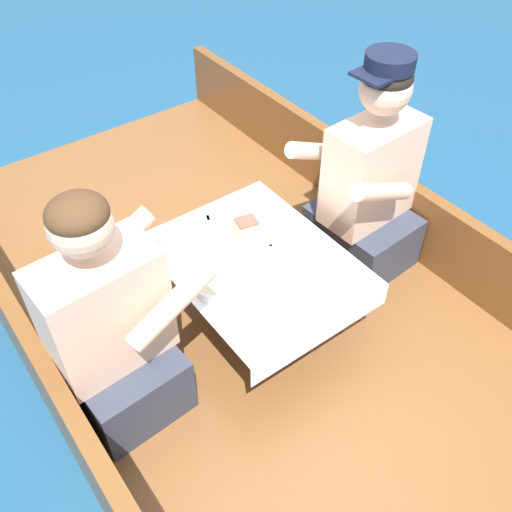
{
  "coord_description": "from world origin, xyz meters",
  "views": [
    {
      "loc": [
        -0.96,
        -1.43,
        2.26
      ],
      "look_at": [
        0.0,
        -0.15,
        0.72
      ],
      "focal_mm": 40.0,
      "sensor_mm": 36.0,
      "label": 1
    }
  ],
  "objects_px": {
    "sandwich": "(246,225)",
    "coffee_cup_starboard": "(254,195)",
    "coffee_cup_port": "(239,311)",
    "person_starboard": "(368,188)",
    "person_port": "(112,331)",
    "tin_can": "(266,273)"
  },
  "relations": [
    {
      "from": "coffee_cup_starboard",
      "to": "person_port",
      "type": "bearing_deg",
      "value": -159.85
    },
    {
      "from": "coffee_cup_port",
      "to": "coffee_cup_starboard",
      "type": "bearing_deg",
      "value": 48.9
    },
    {
      "from": "sandwich",
      "to": "coffee_cup_starboard",
      "type": "xyz_separation_m",
      "value": [
        0.14,
        0.14,
        0.0
      ]
    },
    {
      "from": "person_port",
      "to": "coffee_cup_starboard",
      "type": "distance_m",
      "value": 0.89
    },
    {
      "from": "sandwich",
      "to": "coffee_cup_port",
      "type": "distance_m",
      "value": 0.47
    },
    {
      "from": "coffee_cup_port",
      "to": "coffee_cup_starboard",
      "type": "relative_size",
      "value": 1.13
    },
    {
      "from": "person_starboard",
      "to": "coffee_cup_starboard",
      "type": "height_order",
      "value": "person_starboard"
    },
    {
      "from": "person_port",
      "to": "coffee_cup_port",
      "type": "relative_size",
      "value": 9.35
    },
    {
      "from": "person_port",
      "to": "coffee_cup_port",
      "type": "height_order",
      "value": "person_port"
    },
    {
      "from": "person_port",
      "to": "sandwich",
      "type": "height_order",
      "value": "person_port"
    },
    {
      "from": "person_port",
      "to": "coffee_cup_port",
      "type": "distance_m",
      "value": 0.44
    },
    {
      "from": "person_starboard",
      "to": "tin_can",
      "type": "relative_size",
      "value": 15.1
    },
    {
      "from": "coffee_cup_starboard",
      "to": "coffee_cup_port",
      "type": "bearing_deg",
      "value": -131.1
    },
    {
      "from": "tin_can",
      "to": "person_starboard",
      "type": "bearing_deg",
      "value": 10.65
    },
    {
      "from": "person_port",
      "to": "coffee_cup_starboard",
      "type": "bearing_deg",
      "value": 16.72
    },
    {
      "from": "person_port",
      "to": "tin_can",
      "type": "xyz_separation_m",
      "value": [
        0.59,
        -0.09,
        0.0
      ]
    },
    {
      "from": "person_port",
      "to": "coffee_cup_port",
      "type": "bearing_deg",
      "value": -29.18
    },
    {
      "from": "coffee_cup_port",
      "to": "person_port",
      "type": "bearing_deg",
      "value": 154.25
    },
    {
      "from": "person_starboard",
      "to": "coffee_cup_starboard",
      "type": "bearing_deg",
      "value": -37.23
    },
    {
      "from": "person_port",
      "to": "coffee_cup_port",
      "type": "xyz_separation_m",
      "value": [
        0.4,
        -0.19,
        0.01
      ]
    },
    {
      "from": "coffee_cup_port",
      "to": "coffee_cup_starboard",
      "type": "distance_m",
      "value": 0.66
    },
    {
      "from": "sandwich",
      "to": "coffee_cup_starboard",
      "type": "bearing_deg",
      "value": 44.36
    }
  ]
}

